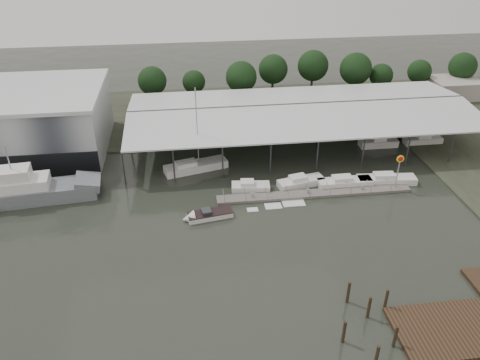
{
  "coord_description": "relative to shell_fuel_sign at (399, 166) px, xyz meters",
  "views": [
    {
      "loc": [
        -2.79,
        -44.77,
        35.55
      ],
      "look_at": [
        4.43,
        11.3,
        2.5
      ],
      "focal_mm": 35.0,
      "sensor_mm": 36.0,
      "label": 1
    }
  ],
  "objects": [
    {
      "name": "white_sailboat",
      "position": [
        -28.6,
        9.51,
        -3.27
      ],
      "size": [
        10.18,
        5.1,
        13.52
      ],
      "rotation": [
        0.0,
        0.0,
        0.27
      ],
      "color": "silver",
      "rests_on": "ground"
    },
    {
      "name": "storage_warehouse",
      "position": [
        -55.0,
        19.95,
        1.36
      ],
      "size": [
        24.5,
        20.5,
        10.5
      ],
      "color": "#A7ADB2",
      "rests_on": "ground"
    },
    {
      "name": "covered_boat_shed",
      "position": [
        -10.0,
        18.01,
        2.2
      ],
      "size": [
        58.24,
        24.0,
        6.96
      ],
      "color": "silver",
      "rests_on": "ground"
    },
    {
      "name": "mooring_pilings",
      "position": [
        -13.41,
        -24.76,
        -2.87
      ],
      "size": [
        5.91,
        8.55,
        3.59
      ],
      "color": "#2F2617",
      "rests_on": "ground"
    },
    {
      "name": "moored_cruiser_3",
      "position": [
        -0.6,
        1.89,
        -3.31
      ],
      "size": [
        8.77,
        2.96,
        1.7
      ],
      "rotation": [
        0.0,
        0.0,
        -0.09
      ],
      "color": "silver",
      "rests_on": "ground"
    },
    {
      "name": "land_strip_far",
      "position": [
        -27.0,
        32.01,
        -3.83
      ],
      "size": [
        140.0,
        30.0,
        0.3
      ],
      "color": "#3A3F2F",
      "rests_on": "ground"
    },
    {
      "name": "moored_cruiser_1",
      "position": [
        -13.38,
        2.82,
        -3.31
      ],
      "size": [
        7.24,
        3.66,
        1.7
      ],
      "rotation": [
        0.0,
        0.0,
        0.22
      ],
      "color": "silver",
      "rests_on": "ground"
    },
    {
      "name": "boardwalk_platform",
      "position": [
        -2.45,
        -25.27,
        -3.73
      ],
      "size": [
        15.0,
        12.0,
        0.5
      ],
      "color": "#3C2918",
      "rests_on": "ground"
    },
    {
      "name": "ground",
      "position": [
        -27.0,
        -9.99,
        -3.93
      ],
      "size": [
        200.0,
        200.0,
        0.0
      ],
      "primitive_type": "plane",
      "color": "#272C24",
      "rests_on": "ground"
    },
    {
      "name": "shell_fuel_sign",
      "position": [
        0.0,
        0.0,
        0.0
      ],
      "size": [
        1.1,
        0.18,
        5.55
      ],
      "color": "#989A9D",
      "rests_on": "ground"
    },
    {
      "name": "moored_cruiser_2",
      "position": [
        -7.01,
        1.88,
        -3.31
      ],
      "size": [
        8.01,
        2.26,
        1.7
      ],
      "rotation": [
        0.0,
        0.0,
        0.01
      ],
      "color": "silver",
      "rests_on": "ground"
    },
    {
      "name": "horizon_tree_line",
      "position": [
        -2.62,
        37.84,
        2.02
      ],
      "size": [
        72.03,
        11.13,
        9.9
      ],
      "color": "#2F2015",
      "rests_on": "ground"
    },
    {
      "name": "moored_cruiser_0",
      "position": [
        -20.95,
        2.35,
        -3.31
      ],
      "size": [
        5.68,
        2.78,
        1.7
      ],
      "rotation": [
        0.0,
        0.0,
        -0.11
      ],
      "color": "silver",
      "rests_on": "ground"
    },
    {
      "name": "grey_trawler",
      "position": [
        -52.06,
        3.74,
        -2.35
      ],
      "size": [
        19.85,
        6.18,
        8.84
      ],
      "rotation": [
        0.0,
        0.0,
        0.1
      ],
      "color": "slate",
      "rests_on": "ground"
    },
    {
      "name": "speedboat_underway",
      "position": [
        -27.77,
        -3.74,
        -3.53
      ],
      "size": [
        17.55,
        4.92,
        2.0
      ],
      "rotation": [
        0.0,
        0.0,
        3.31
      ],
      "color": "silver",
      "rests_on": "ground"
    },
    {
      "name": "distant_commercial_buildings",
      "position": [
        32.03,
        34.7,
        -2.08
      ],
      "size": [
        22.0,
        8.0,
        4.0
      ],
      "color": "gray",
      "rests_on": "ground"
    },
    {
      "name": "floating_dock",
      "position": [
        -12.0,
        0.01,
        -3.72
      ],
      "size": [
        28.0,
        2.0,
        1.4
      ],
      "color": "#69645D",
      "rests_on": "ground"
    }
  ]
}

